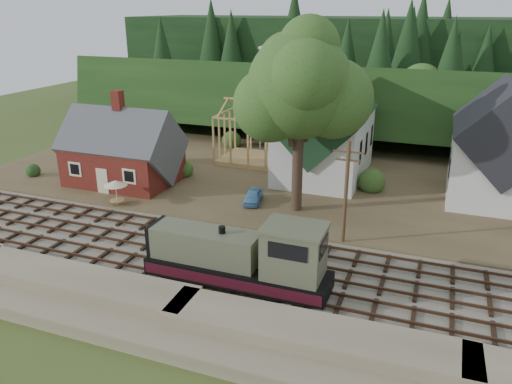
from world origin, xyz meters
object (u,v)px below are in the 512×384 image
(locomotive, at_px, (243,259))
(patio_set, at_px, (115,184))
(car_blue, at_px, (253,196))
(car_green, at_px, (87,167))

(locomotive, height_order, patio_set, locomotive)
(patio_set, bearing_deg, car_blue, 23.07)
(locomotive, height_order, car_blue, locomotive)
(car_blue, xyz_separation_m, patio_set, (-11.01, -4.69, 1.33))
(patio_set, bearing_deg, locomotive, -28.86)
(patio_set, bearing_deg, car_green, 142.05)
(locomotive, distance_m, patio_set, 17.61)
(car_blue, distance_m, car_green, 19.40)
(car_blue, distance_m, patio_set, 12.04)
(car_green, height_order, patio_set, patio_set)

